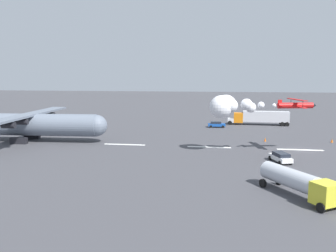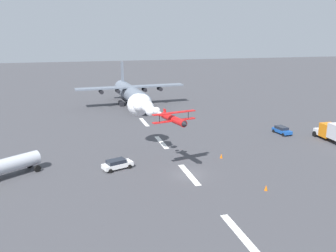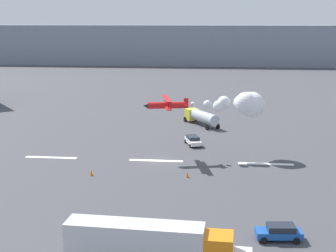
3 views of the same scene
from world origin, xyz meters
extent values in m
plane|color=#424247|center=(0.00, 0.00, 0.00)|extent=(440.00, 440.00, 0.00)
cube|color=white|center=(0.00, 0.00, 0.01)|extent=(8.00, 0.90, 0.01)
cube|color=white|center=(16.11, 0.00, 0.01)|extent=(8.00, 0.90, 0.01)
cube|color=white|center=(32.21, 0.00, 0.01)|extent=(8.00, 0.90, 0.01)
cylinder|color=slate|center=(51.79, -0.37, 3.40)|extent=(27.56, 5.93, 4.39)
sphere|color=slate|center=(38.14, -1.14, 3.40)|extent=(4.17, 4.17, 4.17)
cube|color=slate|center=(51.79, -0.37, 5.37)|extent=(4.91, 30.63, 0.40)
cylinder|color=black|center=(50.92, 7.98, 4.47)|extent=(2.46, 1.23, 1.10)
cylinder|color=black|center=(51.18, 3.41, 4.47)|extent=(2.46, 1.23, 1.10)
cylinder|color=black|center=(51.61, -4.20, 4.47)|extent=(2.46, 1.23, 1.10)
cylinder|color=black|center=(51.87, -8.77, 4.47)|extent=(2.46, 1.23, 1.10)
cube|color=black|center=(52.94, -3.01, 0.60)|extent=(3.25, 1.18, 1.20)
cube|color=black|center=(52.64, 2.38, 0.60)|extent=(3.25, 1.18, 1.20)
cylinder|color=red|center=(1.60, 1.94, 8.06)|extent=(6.08, 2.28, 1.00)
cube|color=red|center=(1.41, 1.89, 7.91)|extent=(2.18, 6.70, 0.12)
cube|color=red|center=(1.41, 1.89, 9.06)|extent=(2.18, 6.70, 0.12)
cylinder|color=black|center=(1.92, -0.40, 8.48)|extent=(0.08, 0.08, 1.15)
cylinder|color=black|center=(0.90, 4.18, 8.48)|extent=(0.08, 0.08, 1.15)
cube|color=red|center=(4.24, 2.52, 8.51)|extent=(0.70, 0.25, 1.10)
cube|color=red|center=(4.24, 2.52, 8.11)|extent=(1.02, 2.08, 0.08)
cone|color=black|center=(-1.67, 1.21, 8.06)|extent=(0.87, 0.98, 0.85)
sphere|color=white|center=(5.25, 3.04, 8.10)|extent=(0.70, 0.70, 0.70)
sphere|color=white|center=(7.39, 2.99, 8.13)|extent=(1.17, 1.17, 1.17)
sphere|color=white|center=(9.11, 3.55, 7.76)|extent=(1.75, 1.75, 1.75)
sphere|color=white|center=(9.88, 3.86, 8.29)|extent=(1.97, 1.97, 1.97)
sphere|color=white|center=(12.47, 4.72, 8.13)|extent=(2.32, 2.32, 2.32)
sphere|color=white|center=(13.25, 4.17, 8.18)|extent=(3.46, 3.46, 3.46)
sphere|color=white|center=(14.07, 4.65, 7.89)|extent=(3.90, 3.90, 3.90)
cube|color=silver|center=(11.35, -31.60, 1.10)|extent=(1.72, 2.57, 1.10)
cube|color=orange|center=(9.35, -31.51, 1.85)|extent=(2.52, 2.61, 2.60)
cube|color=silver|center=(2.23, -31.17, 2.30)|extent=(11.96, 3.06, 2.80)
cylinder|color=black|center=(11.61, -30.36, 0.55)|extent=(1.12, 0.40, 1.10)
cylinder|color=black|center=(-1.83, -29.73, 0.55)|extent=(1.12, 0.40, 1.10)
cylinder|color=black|center=(-3.03, -29.67, 0.55)|extent=(1.12, 0.40, 1.10)
cylinder|color=black|center=(11.49, -32.86, 0.55)|extent=(1.12, 0.40, 1.10)
cylinder|color=black|center=(-1.95, -32.22, 0.55)|extent=(1.12, 0.40, 1.10)
cylinder|color=black|center=(-3.15, -32.17, 0.55)|extent=(1.12, 0.40, 1.10)
cube|color=yellow|center=(3.71, 28.65, 1.60)|extent=(3.21, 3.15, 2.20)
cylinder|color=#B7BCC6|center=(6.39, 24.52, 1.85)|extent=(5.93, 7.55, 2.10)
cylinder|color=black|center=(7.03, 21.34, 0.50)|extent=(0.81, 1.01, 1.00)
cylinder|color=black|center=(4.39, 29.80, 0.50)|extent=(0.81, 1.01, 1.00)
cylinder|color=black|center=(9.04, 22.65, 0.50)|extent=(0.81, 1.01, 1.00)
cube|color=#194CA5|center=(15.04, -25.18, 0.65)|extent=(4.46, 2.19, 0.65)
cube|color=#1E232D|center=(15.24, -25.16, 1.25)|extent=(2.73, 1.89, 0.55)
cylinder|color=black|center=(13.62, -26.22, 0.32)|extent=(0.66, 0.28, 0.64)
cylinder|color=black|center=(16.63, -25.94, 0.32)|extent=(0.66, 0.28, 0.64)
cylinder|color=black|center=(13.46, -24.42, 0.32)|extent=(0.66, 0.28, 0.64)
cylinder|color=black|center=(16.47, -24.15, 0.32)|extent=(0.66, 0.28, 0.64)
cube|color=white|center=(4.99, 9.75, 0.65)|extent=(3.17, 4.91, 0.65)
cube|color=#1E232D|center=(4.92, 9.94, 1.25)|extent=(2.45, 3.13, 0.55)
cylinder|color=black|center=(6.35, 8.52, 0.32)|extent=(0.41, 0.68, 0.64)
cylinder|color=black|center=(5.33, 11.55, 0.32)|extent=(0.41, 0.68, 0.64)
cylinder|color=black|center=(4.64, 7.94, 0.32)|extent=(0.41, 0.68, 0.64)
cylinder|color=black|center=(3.62, 10.98, 0.32)|extent=(0.41, 0.68, 0.64)
cone|color=orange|center=(-7.70, -7.99, 0.38)|extent=(0.44, 0.44, 0.75)
cone|color=orange|center=(5.16, -7.37, 0.38)|extent=(0.44, 0.44, 0.75)
camera|label=1|loc=(14.19, 63.85, 13.15)|focal=37.44mm
camera|label=2|loc=(-44.57, 15.59, 19.90)|focal=37.21mm
camera|label=3|loc=(9.10, -69.13, 20.57)|focal=52.17mm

